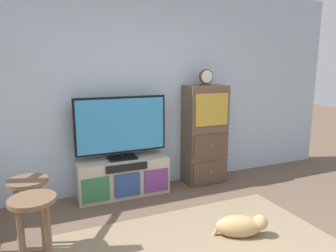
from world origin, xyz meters
name	(u,v)px	position (x,y,z in m)	size (l,w,h in m)	color
back_wall	(138,89)	(0.00, 2.46, 1.35)	(6.40, 0.12, 2.70)	#A8BCD1
media_console	(123,177)	(-0.30, 2.19, 0.24)	(1.16, 0.38, 0.49)	#BCB29E
television	(121,126)	(-0.30, 2.22, 0.91)	(1.16, 0.22, 0.80)	black
side_cabinet	(205,135)	(0.90, 2.20, 0.69)	(0.58, 0.38, 1.39)	brown
desk_clock	(206,77)	(0.89, 2.19, 1.50)	(0.20, 0.08, 0.22)	#4C3823
bar_stool_near	(34,221)	(-1.34, 0.84, 0.53)	(0.34, 0.34, 0.71)	brown
bar_stool_far	(29,199)	(-1.38, 1.30, 0.52)	(0.34, 0.34, 0.69)	brown
dog	(241,226)	(0.49, 0.76, 0.12)	(0.51, 0.37, 0.23)	tan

